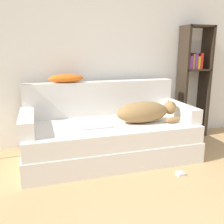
{
  "coord_description": "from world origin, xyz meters",
  "views": [
    {
      "loc": [
        -0.89,
        -0.6,
        1.25
      ],
      "look_at": [
        -0.12,
        1.97,
        0.58
      ],
      "focal_mm": 40.0,
      "sensor_mm": 36.0,
      "label": 1
    }
  ],
  "objects_px": {
    "dog": "(146,112)",
    "bookshelf": "(194,75)",
    "couch": "(110,140)",
    "power_adapter": "(180,174)",
    "throw_pillow": "(66,78)",
    "laptop": "(95,126)"
  },
  "relations": [
    {
      "from": "dog",
      "to": "throw_pillow",
      "type": "bearing_deg",
      "value": 149.6
    },
    {
      "from": "couch",
      "to": "bookshelf",
      "type": "bearing_deg",
      "value": 17.62
    },
    {
      "from": "bookshelf",
      "to": "power_adapter",
      "type": "relative_size",
      "value": 21.09
    },
    {
      "from": "bookshelf",
      "to": "throw_pillow",
      "type": "bearing_deg",
      "value": -178.53
    },
    {
      "from": "couch",
      "to": "power_adapter",
      "type": "bearing_deg",
      "value": -47.83
    },
    {
      "from": "couch",
      "to": "laptop",
      "type": "distance_m",
      "value": 0.33
    },
    {
      "from": "dog",
      "to": "bookshelf",
      "type": "distance_m",
      "value": 1.17
    },
    {
      "from": "couch",
      "to": "laptop",
      "type": "relative_size",
      "value": 5.61
    },
    {
      "from": "couch",
      "to": "laptop",
      "type": "bearing_deg",
      "value": -150.72
    },
    {
      "from": "throw_pillow",
      "to": "bookshelf",
      "type": "height_order",
      "value": "bookshelf"
    },
    {
      "from": "laptop",
      "to": "power_adapter",
      "type": "height_order",
      "value": "laptop"
    },
    {
      "from": "couch",
      "to": "bookshelf",
      "type": "height_order",
      "value": "bookshelf"
    },
    {
      "from": "couch",
      "to": "throw_pillow",
      "type": "relative_size",
      "value": 4.74
    },
    {
      "from": "throw_pillow",
      "to": "couch",
      "type": "bearing_deg",
      "value": -42.18
    },
    {
      "from": "dog",
      "to": "throw_pillow",
      "type": "relative_size",
      "value": 1.8
    },
    {
      "from": "laptop",
      "to": "power_adapter",
      "type": "xyz_separation_m",
      "value": [
        0.78,
        -0.52,
        -0.42
      ]
    },
    {
      "from": "power_adapter",
      "to": "bookshelf",
      "type": "bearing_deg",
      "value": 52.87
    },
    {
      "from": "couch",
      "to": "throw_pillow",
      "type": "bearing_deg",
      "value": 137.82
    },
    {
      "from": "laptop",
      "to": "power_adapter",
      "type": "relative_size",
      "value": 4.68
    },
    {
      "from": "couch",
      "to": "power_adapter",
      "type": "xyz_separation_m",
      "value": [
        0.57,
        -0.63,
        -0.2
      ]
    },
    {
      "from": "dog",
      "to": "power_adapter",
      "type": "relative_size",
      "value": 9.96
    },
    {
      "from": "throw_pillow",
      "to": "dog",
      "type": "bearing_deg",
      "value": -30.4
    }
  ]
}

